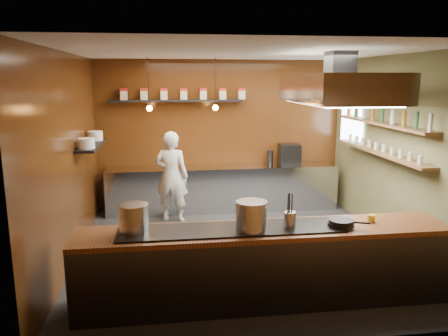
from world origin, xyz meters
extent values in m
plane|color=black|center=(0.00, 0.00, 0.00)|extent=(5.00, 5.00, 0.00)
plane|color=#361C09|center=(0.00, 2.50, 1.50)|extent=(5.00, 0.00, 5.00)
plane|color=#361C09|center=(-2.50, 0.00, 1.50)|extent=(0.00, 5.00, 5.00)
plane|color=brown|center=(2.50, 0.00, 1.50)|extent=(0.00, 5.00, 5.00)
plane|color=silver|center=(0.00, 0.00, 3.00)|extent=(5.00, 5.00, 0.00)
plane|color=white|center=(2.45, 1.70, 1.90)|extent=(0.00, 1.00, 1.00)
cube|color=silver|center=(0.00, 2.17, 0.45)|extent=(4.60, 0.65, 0.90)
cube|color=#38383D|center=(0.00, -1.60, 0.43)|extent=(4.40, 0.70, 0.86)
cube|color=brown|center=(0.00, -1.60, 0.89)|extent=(4.40, 0.72, 0.06)
cube|color=black|center=(-0.40, -1.60, 0.93)|extent=(2.60, 0.55, 0.02)
cube|color=black|center=(-0.90, 2.36, 2.20)|extent=(2.60, 0.26, 0.04)
cube|color=black|center=(-2.34, 1.00, 1.55)|extent=(0.30, 1.40, 0.04)
cube|color=brown|center=(2.34, 0.30, 1.92)|extent=(0.26, 2.80, 0.04)
cube|color=brown|center=(2.34, 0.30, 1.45)|extent=(0.26, 2.80, 0.04)
cube|color=#38383D|center=(1.30, -0.40, 2.85)|extent=(0.35, 0.35, 0.30)
cube|color=silver|center=(1.30, -0.40, 2.50)|extent=(1.20, 2.00, 0.40)
cube|color=white|center=(1.30, -0.40, 2.29)|extent=(1.00, 1.80, 0.02)
cylinder|color=black|center=(-1.40, 1.70, 2.55)|extent=(0.01, 0.01, 0.90)
sphere|color=orange|center=(-1.40, 1.70, 2.10)|extent=(0.10, 0.10, 0.10)
cylinder|color=black|center=(-0.20, 1.70, 2.55)|extent=(0.01, 0.01, 0.90)
sphere|color=orange|center=(-0.20, 1.70, 2.10)|extent=(0.10, 0.10, 0.10)
cube|color=beige|center=(-1.90, 2.36, 2.31)|extent=(0.13, 0.13, 0.17)
cube|color=#B21A16|center=(-1.90, 2.36, 2.42)|extent=(0.13, 0.13, 0.05)
cube|color=beige|center=(-1.52, 2.36, 2.31)|extent=(0.13, 0.13, 0.17)
cube|color=#B21A16|center=(-1.52, 2.36, 2.42)|extent=(0.13, 0.13, 0.05)
cube|color=beige|center=(-1.13, 2.36, 2.31)|extent=(0.13, 0.13, 0.17)
cube|color=#B21A16|center=(-1.13, 2.36, 2.42)|extent=(0.13, 0.13, 0.05)
cube|color=beige|center=(-0.75, 2.36, 2.31)|extent=(0.13, 0.13, 0.17)
cube|color=#B21A16|center=(-0.75, 2.36, 2.42)|extent=(0.14, 0.13, 0.05)
cube|color=beige|center=(-0.37, 2.36, 2.31)|extent=(0.13, 0.13, 0.17)
cube|color=#B21A16|center=(-0.37, 2.36, 2.42)|extent=(0.14, 0.13, 0.05)
cube|color=beige|center=(0.02, 2.36, 2.31)|extent=(0.13, 0.13, 0.17)
cube|color=#B21A16|center=(0.02, 2.36, 2.42)|extent=(0.14, 0.13, 0.05)
cube|color=beige|center=(0.40, 2.36, 2.31)|extent=(0.13, 0.13, 0.17)
cube|color=#B21A16|center=(0.40, 2.36, 2.42)|extent=(0.14, 0.13, 0.05)
cylinder|color=white|center=(-2.34, 0.55, 1.65)|extent=(0.26, 0.26, 0.16)
cylinder|color=white|center=(-2.34, 1.45, 1.65)|extent=(0.26, 0.26, 0.16)
cylinder|color=silver|center=(2.34, -1.00, 2.06)|extent=(0.06, 0.06, 0.24)
cylinder|color=#2D5933|center=(2.34, -0.68, 2.06)|extent=(0.06, 0.06, 0.24)
cylinder|color=#8C601E|center=(2.34, -0.35, 2.06)|extent=(0.06, 0.06, 0.24)
cylinder|color=silver|center=(2.34, -0.02, 2.06)|extent=(0.06, 0.06, 0.24)
cylinder|color=#2D5933|center=(2.34, 0.30, 2.06)|extent=(0.06, 0.06, 0.24)
cylinder|color=#8C601E|center=(2.34, 0.62, 2.06)|extent=(0.06, 0.06, 0.24)
cylinder|color=silver|center=(2.34, 0.95, 2.06)|extent=(0.06, 0.06, 0.24)
cylinder|color=#2D5933|center=(2.34, 1.27, 2.06)|extent=(0.06, 0.06, 0.24)
cylinder|color=#8C601E|center=(2.34, 1.60, 2.06)|extent=(0.06, 0.06, 0.24)
cylinder|color=silver|center=(2.34, -0.85, 1.53)|extent=(0.07, 0.07, 0.13)
cylinder|color=silver|center=(2.34, -0.59, 1.53)|extent=(0.07, 0.07, 0.13)
cylinder|color=silver|center=(2.34, -0.34, 1.53)|extent=(0.07, 0.07, 0.13)
cylinder|color=silver|center=(2.34, -0.08, 1.53)|extent=(0.07, 0.07, 0.13)
cylinder|color=silver|center=(2.34, 0.17, 1.53)|extent=(0.07, 0.07, 0.13)
cylinder|color=silver|center=(2.34, 0.43, 1.53)|extent=(0.07, 0.07, 0.13)
cylinder|color=silver|center=(2.34, 0.68, 1.53)|extent=(0.07, 0.07, 0.13)
cylinder|color=silver|center=(2.34, 0.94, 1.53)|extent=(0.07, 0.07, 0.13)
cylinder|color=silver|center=(2.34, 1.19, 1.53)|extent=(0.07, 0.07, 0.13)
cylinder|color=silver|center=(2.34, 1.45, 1.53)|extent=(0.07, 0.07, 0.13)
cylinder|color=#B9BBC0|center=(-1.50, -1.56, 1.10)|extent=(0.42, 0.42, 0.32)
cylinder|color=#B8BABF|center=(-0.18, -1.68, 1.11)|extent=(0.46, 0.46, 0.34)
cylinder|color=silver|center=(0.27, -1.66, 1.03)|extent=(0.16, 0.16, 0.19)
cylinder|color=black|center=(0.88, -1.69, 0.96)|extent=(0.31, 0.31, 0.04)
cylinder|color=black|center=(0.88, -1.69, 1.00)|extent=(0.29, 0.29, 0.04)
cylinder|color=black|center=(1.10, -1.78, 1.00)|extent=(0.17, 0.09, 0.02)
cylinder|color=yellow|center=(1.33, -1.53, 0.96)|extent=(0.11, 0.11, 0.09)
cube|color=black|center=(1.38, 2.21, 1.11)|extent=(0.45, 0.43, 0.41)
imported|color=white|center=(-1.03, 1.61, 0.85)|extent=(0.71, 0.57, 1.69)
camera|label=1|loc=(-1.13, -6.33, 2.64)|focal=35.00mm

